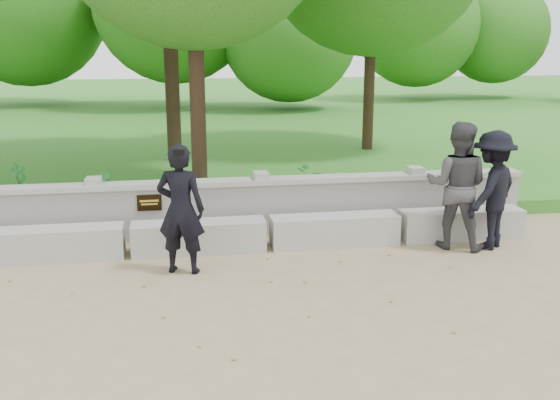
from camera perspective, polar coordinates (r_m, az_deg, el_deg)
The scene contains 10 objects.
ground at distance 7.35m, azimuth -14.66°, elevation -9.71°, with size 80.00×80.00×0.00m, color #9F8961.
lawn at distance 20.91m, azimuth -11.52°, elevation 6.08°, with size 40.00×22.00×0.25m, color #296B23.
concrete_bench at distance 9.05m, azimuth -13.76°, elevation -3.60°, with size 11.90×0.45×0.45m.
parapet_wall at distance 9.65m, azimuth -13.56°, elevation -1.01°, with size 12.50×0.35×0.90m.
man_main at distance 8.09m, azimuth -9.06°, elevation -0.84°, with size 0.71×0.66×1.70m.
visitor_left at distance 9.35m, azimuth 15.87°, elevation 1.28°, with size 1.13×1.06×1.85m.
visitor_mid at distance 9.50m, azimuth 18.81°, elevation 0.86°, with size 1.27×1.19×1.73m.
shrub_a at distance 11.92m, azimuth -22.84°, elevation 1.62°, with size 0.34×0.23×0.64m, color #2B7E31.
shrub_b at distance 10.70m, azimuth -15.84°, elevation 0.77°, with size 0.33×0.27×0.60m, color #2B7E31.
shrub_c at distance 10.53m, azimuth 3.18°, elevation 1.27°, with size 0.60×0.52×0.67m, color #2B7E31.
Camera 1 is at (0.73, -6.72, 2.89)m, focal length 40.00 mm.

